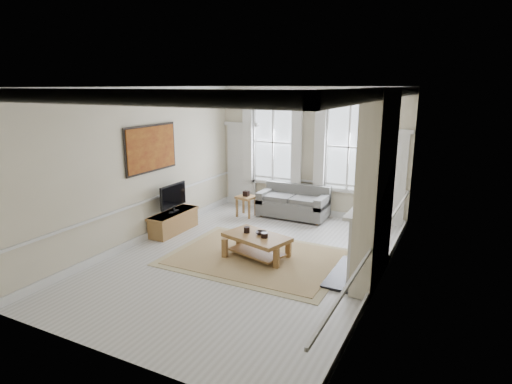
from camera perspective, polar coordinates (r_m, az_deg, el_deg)
The scene contains 23 objects.
floor at distance 8.76m, azimuth -1.23°, elevation -8.95°, with size 7.20×7.20×0.00m, color #B7B5AD.
ceiling at distance 8.06m, azimuth -1.36°, elevation 13.89°, with size 7.20×7.20×0.00m, color white.
back_wall at distance 11.49m, azimuth 7.21°, elevation 5.35°, with size 5.20×5.20×0.00m, color beige.
left_wall at distance 9.72m, azimuth -14.98°, elevation 3.37°, with size 7.20×7.20×0.00m, color beige.
right_wall at distance 7.41m, azimuth 16.74°, elevation 0.00°, with size 7.20×7.20×0.00m, color beige.
window_left at distance 11.81m, azimuth 2.32°, elevation 6.66°, with size 1.26×0.20×2.20m, color #B2BCC6, non-canonical shape.
window_right at distance 11.11m, azimuth 12.28°, elevation 5.88°, with size 1.26×0.20×2.20m, color #B2BCC6, non-canonical shape.
door_left at distance 12.38m, azimuth -1.92°, elevation 3.49°, with size 0.90×0.08×2.30m, color silver.
door_right at distance 11.05m, azimuth 17.10°, elevation 1.57°, with size 0.90×0.08×2.30m, color silver.
painting at distance 9.86m, azimuth -13.78°, elevation 5.66°, with size 0.05×1.66×1.06m, color #9E611B.
chimney_breast at distance 7.63m, azimuth 15.73°, elevation 0.47°, with size 0.35×1.70×3.38m, color beige.
hearth at distance 8.26m, azimuth 12.01°, elevation -10.57°, with size 0.55×1.50×0.05m, color black.
fireplace at distance 7.95m, azimuth 13.66°, elevation -6.14°, with size 0.21×1.45×1.33m.
mirror at distance 7.60m, azimuth 14.31°, elevation 3.21°, with size 0.06×1.26×1.06m, color #B88932.
sofa at distance 11.40m, azimuth 5.08°, elevation -1.58°, with size 1.80×0.88×0.85m.
side_table at distance 11.41m, azimuth -1.32°, elevation -1.09°, with size 0.53×0.53×0.55m.
rug at distance 8.81m, azimuth 0.09°, elevation -8.71°, with size 3.50×2.60×0.02m, color #A58555.
coffee_table at distance 8.67m, azimuth 0.09°, elevation -6.30°, with size 1.46×1.09×0.49m.
ceramic_pot_a at distance 8.77m, azimuth -1.23°, elevation -5.06°, with size 0.12×0.12×0.12m, color black.
ceramic_pot_b at distance 8.50m, azimuth 1.15°, elevation -5.78°, with size 0.14×0.14×0.10m, color black.
bowl at distance 8.70m, azimuth 0.68°, elevation -5.47°, with size 0.22×0.22×0.05m, color black.
tv_stand at distance 10.42m, azimuth -10.91°, elevation -3.94°, with size 0.44×1.38×0.49m, color brown.
tv at distance 10.22m, azimuth -10.98°, elevation -0.54°, with size 0.08×0.90×0.68m.
Camera 1 is at (3.79, -7.11, 3.43)m, focal length 30.00 mm.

